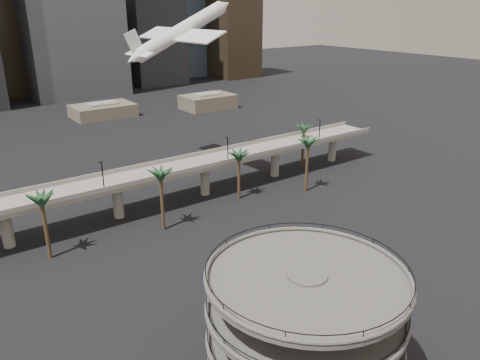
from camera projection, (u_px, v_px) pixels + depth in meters
ground at (348, 332)px, 65.90m from camera, size 700.00×700.00×0.00m
parking_ramp at (304, 324)px, 52.20m from camera, size 22.20×22.20×17.35m
overpass at (163, 175)px, 104.74m from camera, size 130.00×9.30×14.70m
palm_trees at (225, 157)px, 103.87m from camera, size 76.40×18.40×14.00m
low_buildings at (72, 118)px, 175.92m from camera, size 135.00×27.50×6.80m
airborne_jet at (181, 32)px, 115.18m from camera, size 32.48×29.68×16.01m
car_a at (264, 268)px, 80.26m from camera, size 4.66×3.18×1.47m
car_b at (288, 242)px, 88.89m from camera, size 5.05×2.61×1.59m
car_c at (377, 255)px, 84.21m from camera, size 5.66×2.47×1.62m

